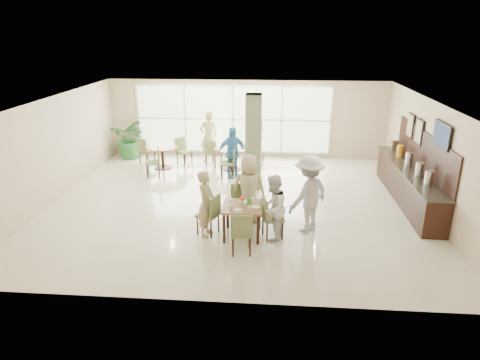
# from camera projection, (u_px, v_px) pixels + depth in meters

# --- Properties ---
(ground) EXTENTS (10.00, 10.00, 0.00)m
(ground) POSITION_uv_depth(u_px,v_px,m) (236.00, 203.00, 11.73)
(ground) COLOR beige
(ground) RESTS_ON ground
(room_shell) EXTENTS (10.00, 10.00, 10.00)m
(room_shell) POSITION_uv_depth(u_px,v_px,m) (236.00, 143.00, 11.15)
(room_shell) COLOR white
(room_shell) RESTS_ON ground
(window_bank) EXTENTS (7.00, 0.04, 7.00)m
(window_bank) POSITION_uv_depth(u_px,v_px,m) (233.00, 119.00, 15.48)
(window_bank) COLOR silver
(window_bank) RESTS_ON ground
(column) EXTENTS (0.45, 0.45, 2.80)m
(column) POSITION_uv_depth(u_px,v_px,m) (253.00, 143.00, 12.35)
(column) COLOR #5E6848
(column) RESTS_ON ground
(main_table) EXTENTS (0.89, 0.89, 0.75)m
(main_table) POSITION_uv_depth(u_px,v_px,m) (242.00, 210.00, 9.66)
(main_table) COLOR brown
(main_table) RESTS_ON ground
(round_table_left) EXTENTS (1.06, 1.06, 0.75)m
(round_table_left) POSITION_uv_depth(u_px,v_px,m) (162.00, 152.00, 14.47)
(round_table_left) COLOR brown
(round_table_left) RESTS_ON ground
(round_table_right) EXTENTS (1.19, 1.19, 0.75)m
(round_table_right) POSITION_uv_depth(u_px,v_px,m) (231.00, 152.00, 14.31)
(round_table_right) COLOR brown
(round_table_right) RESTS_ON ground
(chairs_main_table) EXTENTS (2.07, 2.04, 0.95)m
(chairs_main_table) POSITION_uv_depth(u_px,v_px,m) (241.00, 217.00, 9.73)
(chairs_main_table) COLOR olive
(chairs_main_table) RESTS_ON ground
(chairs_table_left) EXTENTS (1.96, 1.90, 0.95)m
(chairs_table_left) POSITION_uv_depth(u_px,v_px,m) (161.00, 155.00, 14.48)
(chairs_table_left) COLOR olive
(chairs_table_left) RESTS_ON ground
(chairs_table_right) EXTENTS (2.05, 1.92, 0.95)m
(chairs_table_right) POSITION_uv_depth(u_px,v_px,m) (232.00, 156.00, 14.35)
(chairs_table_right) COLOR olive
(chairs_table_right) RESTS_ON ground
(tabletop_clutter) EXTENTS (0.72, 0.69, 0.21)m
(tabletop_clutter) POSITION_uv_depth(u_px,v_px,m) (243.00, 203.00, 9.60)
(tabletop_clutter) COLOR white
(tabletop_clutter) RESTS_ON main_table
(buffet_counter) EXTENTS (0.64, 4.70, 1.95)m
(buffet_counter) POSITION_uv_depth(u_px,v_px,m) (409.00, 182.00, 11.67)
(buffet_counter) COLOR black
(buffet_counter) RESTS_ON ground
(wall_tv) EXTENTS (0.06, 1.00, 0.58)m
(wall_tv) POSITION_uv_depth(u_px,v_px,m) (442.00, 135.00, 10.07)
(wall_tv) COLOR black
(wall_tv) RESTS_ON ground
(framed_art_a) EXTENTS (0.05, 0.55, 0.70)m
(framed_art_a) POSITION_uv_depth(u_px,v_px,m) (419.00, 132.00, 11.68)
(framed_art_a) COLOR black
(framed_art_a) RESTS_ON ground
(framed_art_b) EXTENTS (0.05, 0.55, 0.70)m
(framed_art_b) POSITION_uv_depth(u_px,v_px,m) (411.00, 125.00, 12.43)
(framed_art_b) COLOR black
(framed_art_b) RESTS_ON ground
(potted_plant) EXTENTS (1.42, 1.42, 1.50)m
(potted_plant) POSITION_uv_depth(u_px,v_px,m) (131.00, 138.00, 15.55)
(potted_plant) COLOR #2C6E32
(potted_plant) RESTS_ON ground
(teen_left) EXTENTS (0.47, 0.62, 1.55)m
(teen_left) POSITION_uv_depth(u_px,v_px,m) (206.00, 204.00, 9.67)
(teen_left) COLOR tan
(teen_left) RESTS_ON ground
(teen_far) EXTENTS (0.83, 0.46, 1.69)m
(teen_far) POSITION_uv_depth(u_px,v_px,m) (249.00, 189.00, 10.37)
(teen_far) COLOR tan
(teen_far) RESTS_ON ground
(teen_right) EXTENTS (0.77, 0.88, 1.53)m
(teen_right) POSITION_uv_depth(u_px,v_px,m) (273.00, 208.00, 9.48)
(teen_right) COLOR white
(teen_right) RESTS_ON ground
(teen_standing) EXTENTS (1.32, 1.33, 1.85)m
(teen_standing) POSITION_uv_depth(u_px,v_px,m) (309.00, 194.00, 9.84)
(teen_standing) COLOR #B0B0B3
(teen_standing) RESTS_ON ground
(adult_a) EXTENTS (1.10, 0.87, 1.64)m
(adult_a) POSITION_uv_depth(u_px,v_px,m) (232.00, 152.00, 13.50)
(adult_a) COLOR #3F88BF
(adult_a) RESTS_ON ground
(adult_b) EXTENTS (1.16, 1.76, 1.75)m
(adult_b) POSITION_uv_depth(u_px,v_px,m) (256.00, 145.00, 14.14)
(adult_b) COLOR white
(adult_b) RESTS_ON ground
(adult_standing) EXTENTS (0.79, 0.67, 1.83)m
(adult_standing) POSITION_uv_depth(u_px,v_px,m) (209.00, 137.00, 15.05)
(adult_standing) COLOR tan
(adult_standing) RESTS_ON ground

